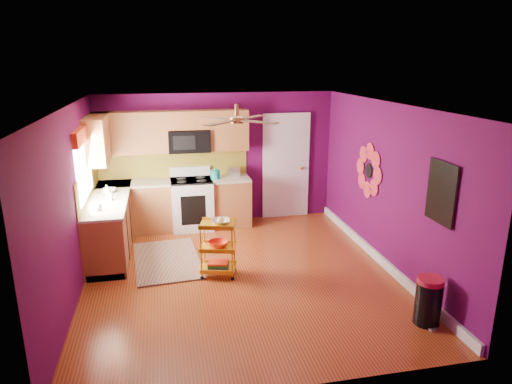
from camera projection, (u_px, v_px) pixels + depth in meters
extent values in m
plane|color=maroon|center=(241.00, 275.00, 6.80)|extent=(5.00, 5.00, 0.00)
cube|color=#520945|center=(218.00, 159.00, 8.80)|extent=(4.50, 0.04, 2.50)
cube|color=#520945|center=(287.00, 272.00, 4.10)|extent=(4.50, 0.04, 2.50)
cube|color=#520945|center=(72.00, 205.00, 6.01)|extent=(0.04, 5.00, 2.50)
cube|color=#520945|center=(387.00, 186.00, 6.89)|extent=(0.04, 5.00, 2.50)
cube|color=silver|center=(239.00, 105.00, 6.10)|extent=(4.50, 5.00, 0.04)
cube|color=white|center=(379.00, 258.00, 7.21)|extent=(0.05, 4.90, 0.14)
cube|color=brown|center=(111.00, 225.00, 7.56)|extent=(0.60, 2.30, 0.90)
cube|color=brown|center=(176.00, 205.00, 8.57)|extent=(2.80, 0.60, 0.90)
cube|color=beige|center=(108.00, 198.00, 7.43)|extent=(0.63, 2.30, 0.04)
cube|color=beige|center=(175.00, 181.00, 8.44)|extent=(2.80, 0.63, 0.04)
cube|color=black|center=(113.00, 247.00, 7.67)|extent=(0.54, 2.30, 0.10)
cube|color=black|center=(177.00, 225.00, 8.69)|extent=(2.80, 0.54, 0.10)
cube|color=white|center=(192.00, 204.00, 8.60)|extent=(0.76, 0.66, 0.92)
cube|color=black|center=(191.00, 181.00, 8.47)|extent=(0.76, 0.62, 0.03)
cube|color=white|center=(190.00, 171.00, 8.70)|extent=(0.76, 0.06, 0.18)
cube|color=black|center=(193.00, 210.00, 8.30)|extent=(0.45, 0.02, 0.55)
cube|color=brown|center=(130.00, 133.00, 8.17)|extent=(1.32, 0.33, 0.75)
cube|color=brown|center=(229.00, 130.00, 8.52)|extent=(0.72, 0.33, 0.75)
cube|color=brown|center=(188.00, 120.00, 8.32)|extent=(0.76, 0.33, 0.34)
cube|color=brown|center=(98.00, 138.00, 7.62)|extent=(0.33, 1.30, 0.75)
cube|color=black|center=(189.00, 141.00, 8.39)|extent=(0.76, 0.38, 0.40)
cube|color=olive|center=(174.00, 164.00, 8.64)|extent=(2.80, 0.01, 0.51)
cube|color=olive|center=(88.00, 183.00, 7.30)|extent=(0.01, 2.30, 0.51)
cube|color=white|center=(83.00, 165.00, 6.92)|extent=(0.03, 1.20, 1.00)
cube|color=red|center=(82.00, 134.00, 6.79)|extent=(0.08, 1.35, 0.22)
cube|color=white|center=(286.00, 167.00, 9.10)|extent=(0.85, 0.04, 2.05)
cube|color=white|center=(286.00, 167.00, 9.08)|extent=(0.95, 0.02, 2.15)
sphere|color=#BF8C3F|center=(302.00, 168.00, 9.12)|extent=(0.07, 0.07, 0.07)
cylinder|color=black|center=(369.00, 171.00, 7.42)|extent=(0.01, 0.24, 0.24)
cube|color=#1B7DB0|center=(442.00, 193.00, 5.48)|extent=(0.03, 0.52, 0.72)
cube|color=black|center=(441.00, 193.00, 5.48)|extent=(0.01, 0.56, 0.76)
cylinder|color=#BF8C3F|center=(237.00, 110.00, 6.31)|extent=(0.06, 0.06, 0.16)
cylinder|color=#BF8C3F|center=(237.00, 120.00, 6.35)|extent=(0.20, 0.20, 0.08)
cube|color=#4C2D19|center=(252.00, 117.00, 6.65)|extent=(0.47, 0.47, 0.01)
cube|color=#4C2D19|center=(215.00, 118.00, 6.55)|extent=(0.47, 0.47, 0.01)
cube|color=#4C2D19|center=(220.00, 123.00, 6.04)|extent=(0.47, 0.47, 0.01)
cube|color=#4C2D19|center=(260.00, 122.00, 6.15)|extent=(0.47, 0.47, 0.01)
cube|color=#321810|center=(167.00, 260.00, 7.28)|extent=(1.12, 1.70, 0.02)
cylinder|color=gold|center=(201.00, 253.00, 6.54)|extent=(0.02, 0.02, 0.78)
cylinder|color=gold|center=(232.00, 253.00, 6.52)|extent=(0.02, 0.02, 0.78)
cylinder|color=gold|center=(205.00, 244.00, 6.84)|extent=(0.02, 0.02, 0.78)
cylinder|color=gold|center=(234.00, 245.00, 6.82)|extent=(0.02, 0.02, 0.78)
sphere|color=black|center=(202.00, 278.00, 6.66)|extent=(0.05, 0.05, 0.05)
sphere|color=black|center=(232.00, 278.00, 6.63)|extent=(0.05, 0.05, 0.05)
sphere|color=black|center=(205.00, 268.00, 6.95)|extent=(0.05, 0.05, 0.05)
sphere|color=black|center=(235.00, 269.00, 6.93)|extent=(0.05, 0.05, 0.05)
cube|color=gold|center=(217.00, 225.00, 6.58)|extent=(0.58, 0.48, 0.03)
cube|color=gold|center=(218.00, 248.00, 6.68)|extent=(0.58, 0.48, 0.03)
cube|color=gold|center=(219.00, 268.00, 6.77)|extent=(0.58, 0.48, 0.03)
imported|color=beige|center=(221.00, 222.00, 6.56)|extent=(0.34, 0.34, 0.07)
sphere|color=yellow|center=(220.00, 220.00, 6.56)|extent=(0.09, 0.09, 0.09)
imported|color=red|center=(218.00, 244.00, 6.66)|extent=(0.35, 0.35, 0.09)
cube|color=navy|center=(218.00, 266.00, 6.76)|extent=(0.34, 0.29, 0.04)
cube|color=#267233|center=(218.00, 264.00, 6.75)|extent=(0.34, 0.29, 0.03)
cube|color=red|center=(218.00, 262.00, 6.74)|extent=(0.34, 0.29, 0.03)
cylinder|color=black|center=(428.00, 303.00, 5.49)|extent=(0.39, 0.39, 0.54)
cylinder|color=#B41931|center=(431.00, 281.00, 5.40)|extent=(0.31, 0.31, 0.06)
cube|color=beige|center=(433.00, 329.00, 5.41)|extent=(0.12, 0.08, 0.03)
cylinder|color=teal|center=(215.00, 174.00, 8.54)|extent=(0.18, 0.18, 0.16)
sphere|color=teal|center=(215.00, 169.00, 8.51)|extent=(0.06, 0.06, 0.06)
cube|color=beige|center=(234.00, 172.00, 8.69)|extent=(0.22, 0.15, 0.18)
imported|color=#EA3F72|center=(109.00, 195.00, 7.21)|extent=(0.09, 0.09, 0.19)
imported|color=white|center=(107.00, 190.00, 7.52)|extent=(0.13, 0.13, 0.17)
imported|color=white|center=(109.00, 191.00, 7.66)|extent=(0.24, 0.24, 0.06)
imported|color=white|center=(98.00, 207.00, 6.74)|extent=(0.13, 0.13, 0.10)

